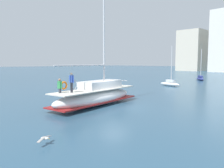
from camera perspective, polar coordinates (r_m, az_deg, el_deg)
ground_plane at (r=19.42m, az=0.64°, el=-5.88°), size 400.00×400.00×0.00m
main_sailboat at (r=20.04m, az=-4.06°, el=-2.91°), size 4.02×9.87×12.19m
moored_catamaran at (r=37.72m, az=14.59°, el=0.22°), size 3.95×1.40×6.54m
moored_cutter_left at (r=51.89m, az=21.64°, el=1.42°), size 3.34×3.50×6.70m
seagull at (r=11.14m, az=-16.89°, el=-13.18°), size 0.59×0.92×0.16m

